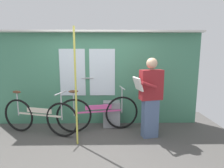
# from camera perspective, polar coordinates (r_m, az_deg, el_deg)

# --- Properties ---
(ground_plane) EXTENTS (5.90, 3.98, 0.04)m
(ground_plane) POSITION_cam_1_polar(r_m,az_deg,el_deg) (3.63, -6.07, -18.98)
(ground_plane) COLOR #474442
(train_door_wall) EXTENTS (4.90, 0.28, 2.21)m
(train_door_wall) POSITION_cam_1_polar(r_m,az_deg,el_deg) (4.40, -5.06, 2.30)
(train_door_wall) COLOR #427F60
(train_door_wall) RESTS_ON ground_plane
(bicycle_near_door) EXTENTS (1.73, 0.62, 0.94)m
(bicycle_near_door) POSITION_cam_1_polar(r_m,az_deg,el_deg) (4.23, -21.69, -9.35)
(bicycle_near_door) COLOR black
(bicycle_near_door) RESTS_ON ground_plane
(bicycle_leaning_behind) EXTENTS (1.79, 0.51, 0.97)m
(bicycle_leaning_behind) POSITION_cam_1_polar(r_m,az_deg,el_deg) (4.11, -4.30, -9.04)
(bicycle_leaning_behind) COLOR black
(bicycle_leaning_behind) RESTS_ON ground_plane
(passenger_reading_newspaper) EXTENTS (0.60, 0.53, 1.62)m
(passenger_reading_newspaper) POSITION_cam_1_polar(r_m,az_deg,el_deg) (3.76, 11.81, -3.79)
(passenger_reading_newspaper) COLOR slate
(passenger_reading_newspaper) RESTS_ON ground_plane
(trash_bin_by_wall) EXTENTS (0.39, 0.28, 0.60)m
(trash_bin_by_wall) POSITION_cam_1_polar(r_m,az_deg,el_deg) (4.37, -0.13, -9.27)
(trash_bin_by_wall) COLOR gray
(trash_bin_by_wall) RESTS_ON ground_plane
(handrail_pole) EXTENTS (0.04, 0.04, 2.17)m
(handrail_pole) POSITION_cam_1_polar(r_m,az_deg,el_deg) (3.39, -11.21, -1.19)
(handrail_pole) COLOR #C6C14C
(handrail_pole) RESTS_ON ground_plane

